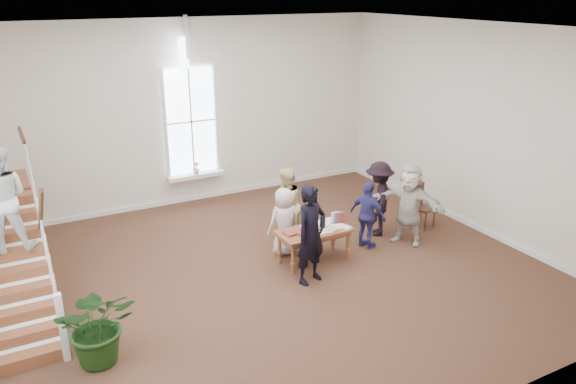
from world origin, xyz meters
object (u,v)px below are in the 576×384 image
person_yellow (286,206)px  woman_cluster_c (409,204)px  floor_plant (98,325)px  woman_cluster_a (368,215)px  elderly_woman (284,222)px  library_table (315,234)px  police_officer (311,235)px  woman_cluster_b (379,199)px  side_chair (421,203)px

person_yellow → woman_cluster_c: woman_cluster_c is taller
floor_plant → woman_cluster_a: bearing=13.2°
floor_plant → elderly_woman: bearing=25.2°
library_table → police_officer: (-0.46, -0.65, 0.34)m
woman_cluster_a → woman_cluster_b: size_ratio=0.87×
person_yellow → floor_plant: 4.90m
woman_cluster_a → floor_plant: (-5.64, -1.32, -0.11)m
woman_cluster_c → side_chair: bearing=93.2°
woman_cluster_b → woman_cluster_a: bearing=-14.7°
woman_cluster_b → police_officer: bearing=-25.7°
library_table → elderly_woman: size_ratio=1.05×
library_table → person_yellow: size_ratio=0.90×
side_chair → woman_cluster_b: bearing=159.2°
floor_plant → library_table: bearing=16.4°
elderly_woman → floor_plant: elderly_woman is taller
person_yellow → side_chair: size_ratio=1.66×
person_yellow → woman_cluster_c: (2.26, -1.26, 0.05)m
woman_cluster_b → floor_plant: woman_cluster_b is taller
elderly_woman → woman_cluster_b: woman_cluster_b is taller
elderly_woman → person_yellow: size_ratio=0.86×
police_officer → woman_cluster_b: (2.36, 1.14, -0.12)m
person_yellow → woman_cluster_a: size_ratio=1.14×
woman_cluster_a → woman_cluster_c: woman_cluster_c is taller
woman_cluster_b → side_chair: woman_cluster_b is taller
elderly_woman → woman_cluster_c: 2.67m
police_officer → elderly_woman: (0.10, 1.25, -0.24)m
police_officer → woman_cluster_a: police_officer is taller
woman_cluster_a → floor_plant: woman_cluster_a is taller
woman_cluster_a → floor_plant: 5.80m
police_officer → elderly_woman: 1.28m
police_officer → woman_cluster_b: police_officer is taller
police_officer → elderly_woman: bearing=67.9°
elderly_woman → side_chair: bearing=176.2°
woman_cluster_a → woman_cluster_b: woman_cluster_b is taller
person_yellow → woman_cluster_c: 2.59m
elderly_woman → person_yellow: 0.59m
woman_cluster_a → side_chair: size_ratio=1.47×
woman_cluster_a → side_chair: woman_cluster_a is taller
woman_cluster_a → person_yellow: bearing=32.6°
elderly_woman → side_chair: (3.39, -0.21, -0.15)m
library_table → woman_cluster_b: bearing=13.2°
floor_plant → side_chair: bearing=12.8°
library_table → woman_cluster_b: size_ratio=0.89×
woman_cluster_a → side_chair: 1.78m
person_yellow → woman_cluster_b: woman_cluster_b is taller
person_yellow → floor_plant: (-4.28, -2.38, -0.21)m
woman_cluster_c → woman_cluster_b: bearing=174.6°
person_yellow → library_table: bearing=61.5°
library_table → side_chair: bearing=6.0°
person_yellow → side_chair: bearing=135.6°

